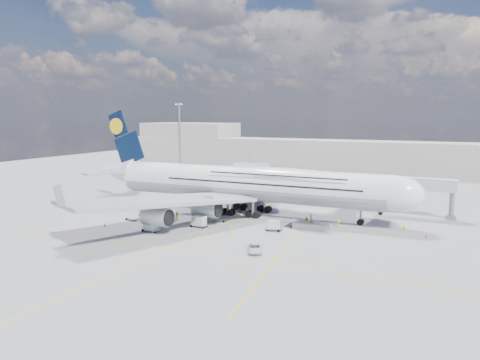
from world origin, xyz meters
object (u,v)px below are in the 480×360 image
at_px(light_mast, 180,141).
at_px(dolly_row_b, 151,226).
at_px(crew_loader, 307,221).
at_px(cone_nose, 426,236).
at_px(crew_wing, 177,216).
at_px(cone_tail, 94,201).
at_px(airliner, 248,183).
at_px(cone_wing_left_inner, 269,201).
at_px(service_van, 255,248).
at_px(cone_wing_right_outer, 105,225).
at_px(dolly_nose_far, 274,225).
at_px(crew_tug, 231,231).
at_px(crew_van, 338,223).
at_px(dolly_nose_near, 220,220).
at_px(dolly_row_a, 132,219).
at_px(jet_bridge, 395,185).
at_px(cone_wing_right_inner, 192,231).
at_px(dolly_back, 139,205).
at_px(crew_nose, 405,227).
at_px(dolly_row_c, 199,221).
at_px(baggage_tug, 169,217).
at_px(catering_truck_outer, 225,184).
at_px(cone_wing_left_outer, 252,192).
at_px(cargo_loader, 310,222).
at_px(catering_truck_inner, 247,193).

height_order(light_mast, dolly_row_b, light_mast).
relative_size(crew_loader, cone_nose, 3.45).
height_order(crew_wing, cone_tail, crew_wing).
relative_size(airliner, cone_wing_left_inner, 145.09).
distance_m(service_van, cone_wing_right_outer, 33.70).
height_order(dolly_nose_far, crew_tug, dolly_nose_far).
xyz_separation_m(dolly_row_b, crew_loader, (24.98, 16.98, -0.19)).
height_order(crew_van, cone_wing_right_outer, crew_van).
bearing_deg(dolly_nose_near, dolly_row_a, -176.25).
distance_m(jet_bridge, light_mast, 74.11).
distance_m(crew_tug, cone_wing_right_inner, 7.71).
bearing_deg(crew_wing, cone_wing_right_inner, -98.72).
bearing_deg(airliner, dolly_back, -166.98).
distance_m(jet_bridge, crew_wing, 46.66).
distance_m(dolly_nose_near, crew_nose, 36.02).
bearing_deg(airliner, dolly_row_c, -102.37).
distance_m(dolly_row_b, cone_tail, 35.74).
relative_size(baggage_tug, catering_truck_outer, 0.36).
xyz_separation_m(light_mast, crew_tug, (45.19, -52.89, -12.45)).
xyz_separation_m(crew_wing, cone_tail, (-29.68, 7.51, -0.62)).
xyz_separation_m(dolly_nose_far, cone_nose, (26.37, 7.12, -0.77)).
relative_size(crew_loader, crew_van, 1.24).
relative_size(crew_tug, cone_wing_right_inner, 3.12).
bearing_deg(light_mast, baggage_tug, -59.33).
height_order(airliner, cone_wing_right_outer, airliner).
bearing_deg(cone_wing_right_outer, service_van, -5.11).
xyz_separation_m(service_van, crew_van, (7.72, 23.06, 0.12)).
relative_size(dolly_row_b, dolly_nose_far, 1.06).
xyz_separation_m(crew_nose, cone_wing_left_outer, (-43.47, 26.18, -0.59)).
xyz_separation_m(light_mast, baggage_tug, (28.52, -48.08, -12.52)).
bearing_deg(light_mast, crew_nose, -26.29).
bearing_deg(baggage_tug, dolly_row_a, -169.74).
relative_size(dolly_nose_far, cone_tail, 6.03).
bearing_deg(crew_van, dolly_back, 44.35).
height_order(cone_wing_left_inner, cone_wing_right_inner, cone_wing_left_inner).
xyz_separation_m(service_van, cone_nose, (23.90, 21.52, -0.38)).
xyz_separation_m(dolly_row_c, dolly_nose_far, (14.19, 3.74, -0.14)).
bearing_deg(catering_truck_outer, dolly_row_c, -41.34).
xyz_separation_m(airliner, cone_wing_left_outer, (-10.29, 24.90, -6.56)).
xyz_separation_m(cargo_loader, cone_wing_left_outer, (-26.84, 32.01, -0.94)).
height_order(dolly_row_b, catering_truck_inner, catering_truck_inner).
distance_m(cargo_loader, dolly_row_a, 36.72).
height_order(cone_wing_right_inner, cone_tail, cone_tail).
distance_m(dolly_row_c, baggage_tug, 8.69).
xyz_separation_m(light_mast, cone_wing_left_inner, (39.34, -20.30, -12.94)).
xyz_separation_m(baggage_tug, crew_van, (32.78, 10.21, 0.07)).
bearing_deg(crew_van, catering_truck_outer, 4.46).
bearing_deg(cone_wing_left_inner, service_van, -70.71).
relative_size(jet_bridge, dolly_nose_far, 5.59).
xyz_separation_m(airliner, dolly_back, (-25.19, -5.82, -5.95)).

